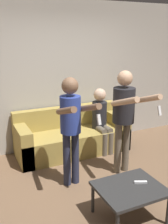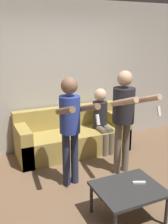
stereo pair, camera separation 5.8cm
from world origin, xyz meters
The scene contains 8 objects.
ground_plane centered at (0.00, 0.00, 0.00)m, with size 14.00×14.00×0.00m, color brown.
wall_back centered at (0.00, 1.90, 1.35)m, with size 6.40×0.06×2.70m.
couch centered at (0.10, 1.49, 0.28)m, with size 2.03×0.76×0.81m.
person_standing_left centered at (-0.33, 0.47, 0.97)m, with size 0.41×0.69×1.57m.
person_standing_right centered at (0.53, 0.47, 1.01)m, with size 0.45×0.76×1.61m.
person_seated centered at (0.62, 1.34, 0.64)m, with size 0.27×0.51×1.16m.
coffee_table centered at (0.01, -0.50, 0.37)m, with size 0.76×0.64×0.42m.
remote_on_table centered at (0.17, -0.48, 0.43)m, with size 0.15×0.09×0.02m.
Camera 1 is at (-1.59, -2.67, 2.11)m, focal length 42.00 mm.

